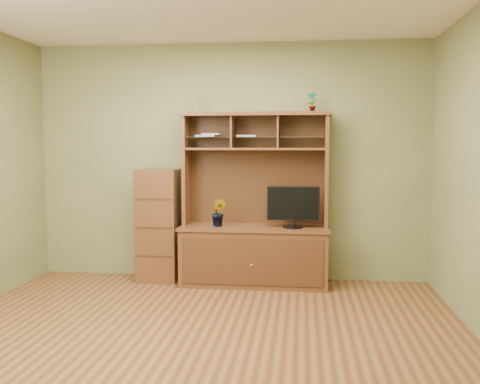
# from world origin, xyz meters

# --- Properties ---
(room) EXTENTS (4.54, 4.04, 2.74)m
(room) POSITION_xyz_m (0.00, 0.00, 1.35)
(room) COLOR #562E18
(room) RESTS_ON ground
(media_hutch) EXTENTS (1.66, 0.61, 1.90)m
(media_hutch) POSITION_xyz_m (0.31, 1.73, 0.52)
(media_hutch) COLOR #422512
(media_hutch) RESTS_ON room
(monitor) EXTENTS (0.57, 0.22, 0.45)m
(monitor) POSITION_xyz_m (0.74, 1.65, 0.89)
(monitor) COLOR black
(monitor) RESTS_ON media_hutch
(orchid_plant) EXTENTS (0.20, 0.19, 0.31)m
(orchid_plant) POSITION_xyz_m (-0.08, 1.65, 0.80)
(orchid_plant) COLOR #32591E
(orchid_plant) RESTS_ON media_hutch
(top_plant) EXTENTS (0.12, 0.09, 0.23)m
(top_plant) POSITION_xyz_m (0.93, 1.80, 2.01)
(top_plant) COLOR #366523
(top_plant) RESTS_ON media_hutch
(reed_diffuser) EXTENTS (0.05, 0.05, 0.26)m
(reed_diffuser) POSITION_xyz_m (-0.35, 1.80, 2.00)
(reed_diffuser) COLOR silver
(reed_diffuser) RESTS_ON media_hutch
(magazines) EXTENTS (0.68, 0.18, 0.04)m
(magazines) POSITION_xyz_m (-0.08, 1.80, 1.65)
(magazines) COLOR #A6A6AB
(magazines) RESTS_ON media_hutch
(side_cabinet) EXTENTS (0.45, 0.41, 1.27)m
(side_cabinet) POSITION_xyz_m (-0.79, 1.78, 0.63)
(side_cabinet) COLOR #422512
(side_cabinet) RESTS_ON room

